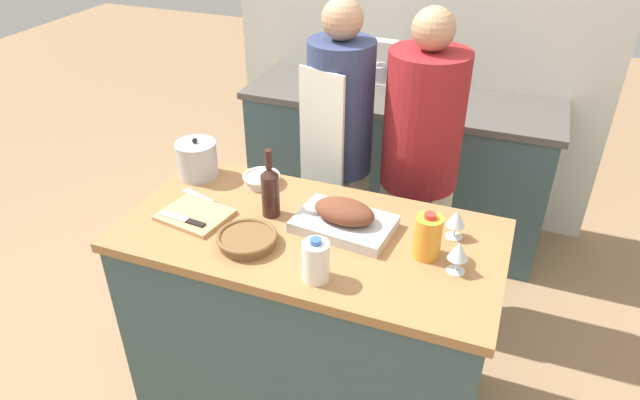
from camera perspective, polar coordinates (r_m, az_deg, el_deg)
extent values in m
plane|color=#9E7A56|center=(2.86, -0.85, -18.24)|extent=(12.00, 12.00, 0.00)
cube|color=#3D565B|center=(2.54, -0.93, -11.96)|extent=(1.46, 0.73, 0.87)
cube|color=#A37042|center=(2.25, -1.03, -3.58)|extent=(1.50, 0.75, 0.04)
cube|color=#3D565B|center=(3.68, 7.56, 3.21)|extent=(1.83, 0.58, 0.89)
cube|color=#56514C|center=(3.48, 8.10, 9.91)|extent=(1.88, 0.60, 0.04)
cube|color=silver|center=(3.69, 9.93, 17.06)|extent=(2.38, 0.10, 2.55)
cube|color=#BCBCC1|center=(2.24, 2.42, -2.41)|extent=(0.40, 0.29, 0.04)
ellipsoid|color=brown|center=(2.21, 2.45, -1.16)|extent=(0.26, 0.17, 0.09)
cylinder|color=brown|center=(2.18, -7.29, -4.02)|extent=(0.21, 0.21, 0.04)
torus|color=brown|center=(2.16, -7.33, -3.62)|extent=(0.23, 0.23, 0.02)
cube|color=tan|center=(2.37, -12.37, -1.47)|extent=(0.30, 0.26, 0.02)
cylinder|color=#B7B7BC|center=(2.64, -12.17, 3.86)|extent=(0.18, 0.18, 0.15)
cylinder|color=#B7B7BC|center=(2.60, -12.38, 5.48)|extent=(0.18, 0.18, 0.01)
sphere|color=black|center=(2.59, -12.42, 5.83)|extent=(0.02, 0.02, 0.02)
cylinder|color=beige|center=(2.56, -5.83, 2.01)|extent=(0.16, 0.16, 0.04)
torus|color=beige|center=(2.55, -5.86, 2.37)|extent=(0.17, 0.17, 0.02)
cylinder|color=orange|center=(2.10, 10.71, -3.65)|extent=(0.10, 0.10, 0.17)
cylinder|color=red|center=(2.05, 10.97, -1.56)|extent=(0.04, 0.04, 0.02)
cylinder|color=white|center=(1.97, -0.42, -6.14)|extent=(0.10, 0.10, 0.15)
cylinder|color=#3360B2|center=(1.91, -0.43, -4.16)|extent=(0.04, 0.04, 0.02)
cylinder|color=#381E19|center=(2.30, -4.97, 0.48)|extent=(0.07, 0.07, 0.18)
cone|color=#381E19|center=(2.25, -5.10, 2.85)|extent=(0.07, 0.07, 0.04)
cylinder|color=#381E19|center=(2.22, -5.17, 4.11)|extent=(0.03, 0.03, 0.08)
cylinder|color=silver|center=(2.10, 13.40, -6.90)|extent=(0.07, 0.07, 0.00)
cylinder|color=silver|center=(2.08, 13.50, -6.27)|extent=(0.01, 0.01, 0.05)
cone|color=silver|center=(2.04, 13.71, -4.92)|extent=(0.07, 0.07, 0.07)
cylinder|color=silver|center=(2.27, 13.24, -3.56)|extent=(0.07, 0.07, 0.00)
cylinder|color=silver|center=(2.25, 13.32, -3.00)|extent=(0.01, 0.01, 0.05)
cone|color=silver|center=(2.22, 13.50, -1.75)|extent=(0.07, 0.07, 0.07)
cube|color=#B7B7BC|center=(2.51, -12.12, 0.39)|extent=(0.17, 0.08, 0.01)
cube|color=black|center=(2.42, -9.98, -0.69)|extent=(0.11, 0.06, 0.01)
cube|color=#B7B7BC|center=(2.36, -14.41, -1.58)|extent=(0.14, 0.05, 0.01)
cube|color=black|center=(2.30, -12.33, -2.28)|extent=(0.09, 0.04, 0.01)
cube|color=silver|center=(3.56, 6.11, 11.38)|extent=(0.18, 0.14, 0.05)
cylinder|color=#B7B7BC|center=(3.54, 5.83, 12.57)|extent=(0.13, 0.13, 0.10)
cube|color=silver|center=(3.51, 7.23, 12.87)|extent=(0.05, 0.08, 0.16)
cube|color=silver|center=(3.49, 6.34, 14.92)|extent=(0.17, 0.08, 0.08)
cylinder|color=#B28E2D|center=(3.53, 12.24, 11.57)|extent=(0.06, 0.06, 0.16)
cylinder|color=black|center=(3.50, 12.41, 12.97)|extent=(0.02, 0.02, 0.02)
cylinder|color=#234C28|center=(3.41, 7.98, 10.84)|extent=(0.06, 0.06, 0.12)
cylinder|color=black|center=(3.39, 8.07, 11.89)|extent=(0.02, 0.02, 0.02)
cube|color=beige|center=(3.14, 1.82, -3.09)|extent=(0.30, 0.24, 0.79)
cylinder|color=navy|center=(2.79, 2.07, 9.18)|extent=(0.32, 0.32, 0.66)
sphere|color=tan|center=(2.65, 2.25, 17.65)|extent=(0.19, 0.19, 0.19)
cube|color=silver|center=(2.76, 0.15, 4.60)|extent=(0.25, 0.09, 0.84)
cube|color=beige|center=(3.07, 9.07, -4.55)|extent=(0.35, 0.29, 0.79)
cylinder|color=maroon|center=(2.71, 10.36, 7.81)|extent=(0.37, 0.37, 0.66)
sphere|color=tan|center=(2.57, 11.30, 16.45)|extent=(0.19, 0.19, 0.19)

